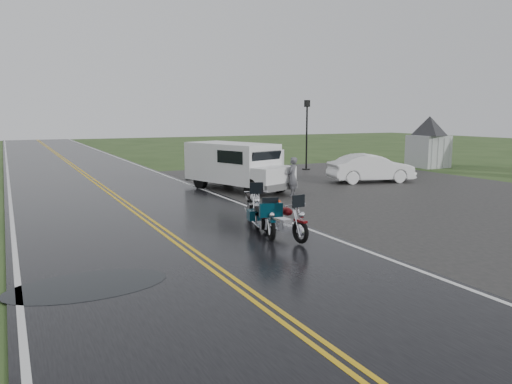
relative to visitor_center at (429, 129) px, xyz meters
The scene contains 11 objects.
ground 23.45m from the visitor_center, 149.04° to the right, with size 120.00×120.00×0.00m, color #2D471E.
road 20.24m from the visitor_center, behind, with size 8.00×100.00×0.04m, color black.
parking_pad 11.65m from the visitor_center, 142.13° to the right, with size 14.00×24.00×0.03m, color black.
visitor_center is the anchor object (origin of this frame).
motorcycle_red 21.55m from the visitor_center, 143.71° to the right, with size 0.75×2.07×1.22m, color #5A0A0D, non-canonical shape.
motorcycle_teal 21.65m from the visitor_center, 145.75° to the right, with size 0.70×1.92×1.14m, color #052B39, non-canonical shape.
motorcycle_silver 20.48m from the visitor_center, 148.81° to the right, with size 0.79×2.18×1.29m, color #A7AAAF, non-canonical shape.
van_white 16.13m from the visitor_center, 160.05° to the right, with size 2.01×5.37×2.11m, color white, non-canonical shape.
person_at_van 14.95m from the visitor_center, 155.94° to the right, with size 0.58×0.38×1.58m, color #54545A.
sedan_white 9.12m from the visitor_center, 152.60° to the right, with size 1.44×4.13×1.36m, color white.
lamp_post_far_right 8.06m from the visitor_center, 165.98° to the left, with size 0.36×0.36×4.18m, color black, non-canonical shape.
Camera 1 is at (-3.84, -11.18, 3.30)m, focal length 35.00 mm.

